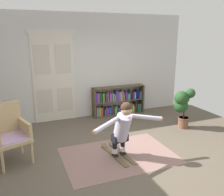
# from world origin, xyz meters

# --- Properties ---
(ground_plane) EXTENTS (7.20, 7.20, 0.00)m
(ground_plane) POSITION_xyz_m (0.00, 0.00, 0.00)
(ground_plane) COLOR brown
(back_wall) EXTENTS (6.00, 0.10, 2.90)m
(back_wall) POSITION_xyz_m (0.00, 2.60, 1.45)
(back_wall) COLOR silver
(back_wall) RESTS_ON ground
(double_door) EXTENTS (1.22, 0.05, 2.45)m
(double_door) POSITION_xyz_m (-0.92, 2.54, 1.23)
(double_door) COLOR beige
(double_door) RESTS_ON ground
(rug) EXTENTS (2.16, 1.52, 0.01)m
(rug) POSITION_xyz_m (-0.12, 0.00, 0.00)
(rug) COLOR #83635C
(rug) RESTS_ON ground
(bookshelf) EXTENTS (1.58, 0.30, 0.85)m
(bookshelf) POSITION_xyz_m (0.89, 2.39, 0.38)
(bookshelf) COLOR brown
(bookshelf) RESTS_ON ground
(wicker_chair) EXTENTS (0.76, 0.76, 1.10)m
(wicker_chair) POSITION_xyz_m (-2.07, 0.56, 0.58)
(wicker_chair) COLOR tan
(wicker_chair) RESTS_ON ground
(potted_plant) EXTENTS (0.53, 0.39, 1.03)m
(potted_plant) POSITION_xyz_m (1.96, 0.77, 0.65)
(potted_plant) COLOR brown
(potted_plant) RESTS_ON ground
(skis_pair) EXTENTS (0.38, 0.99, 0.07)m
(skis_pair) POSITION_xyz_m (-0.12, 0.04, 0.02)
(skis_pair) COLOR brown
(skis_pair) RESTS_ON rug
(person_skier) EXTENTS (1.48, 0.63, 1.09)m
(person_skier) POSITION_xyz_m (-0.10, -0.15, 0.67)
(person_skier) COLOR white
(person_skier) RESTS_ON skis_pair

